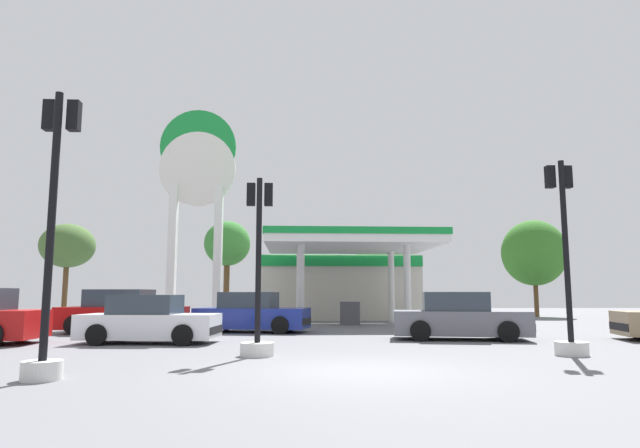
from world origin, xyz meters
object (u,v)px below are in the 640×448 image
Objects in this scene: traffic_signal_1 at (258,299)px; car_1 at (459,318)px; station_pole_sign at (197,187)px; tree_1 at (227,244)px; tree_0 at (68,246)px; car_5 at (123,313)px; tree_3 at (534,253)px; car_4 at (149,321)px; car_0 at (252,314)px; traffic_signal_3 at (49,268)px; tree_2 at (383,257)px; traffic_signal_0 at (567,289)px.

car_1 is at bearing 34.41° from traffic_signal_1.
tree_1 is (0.77, 7.34, -2.33)m from station_pole_sign.
tree_0 is (-19.57, 16.94, 3.75)m from car_1.
car_5 is 0.82× the size of tree_0.
tree_1 is at bearing 178.77° from tree_3.
car_4 is 4.83m from car_5.
tree_1 is at bearing 100.82° from car_0.
traffic_signal_3 is at bearing -135.08° from traffic_signal_1.
car_4 is 5.00m from traffic_signal_1.
tree_3 is (30.09, 0.26, -0.29)m from tree_0.
traffic_signal_1 is 22.47m from tree_1.
tree_1 is at bearing -178.38° from tree_2.
car_0 is 8.01m from car_1.
station_pole_sign is 2.44× the size of car_1.
car_5 is 0.77× the size of tree_1.
car_0 is 0.89× the size of traffic_signal_3.
tree_3 reaches higher than car_4.
traffic_signal_1 is 0.74× the size of tree_0.
traffic_signal_1 reaches higher than car_5.
tree_0 is at bearing -175.97° from tree_1.
station_pole_sign is at bearing 105.78° from traffic_signal_1.
traffic_signal_0 is (11.74, -14.92, -5.42)m from station_pole_sign.
car_5 is 11.60m from traffic_signal_3.
tree_3 reaches higher than traffic_signal_0.
station_pole_sign is 9.33m from car_5.
traffic_signal_0 reaches higher than car_0.
car_5 is 26.50m from tree_3.
tree_0 is 1.06× the size of tree_2.
traffic_signal_1 is 0.84× the size of traffic_signal_3.
station_pole_sign reaches higher than tree_2.
car_0 is 4.89m from car_5.
tree_2 reaches higher than car_1.
car_0 is at bearing 59.08° from car_4.
tree_0 is at bearing -179.50° from tree_3.
tree_1 is at bearing 98.71° from traffic_signal_1.
station_pole_sign reaches higher than traffic_signal_0.
car_5 is at bearing 148.32° from traffic_signal_0.
traffic_signal_1 is (3.48, -3.52, 0.69)m from car_4.
station_pole_sign is 2.15× the size of traffic_signal_3.
traffic_signal_1 is at bearing -84.94° from car_0.
station_pole_sign is 2.31× the size of traffic_signal_0.
car_4 is 0.88× the size of car_5.
station_pole_sign reaches higher than tree_0.
car_4 is at bearing -90.37° from tree_1.
car_4 is at bearing -61.19° from tree_0.
traffic_signal_1 is at bearing -58.09° from tree_0.
traffic_signal_3 is (2.11, -11.35, 1.19)m from car_5.
car_0 is 16.35m from tree_2.
car_0 reaches higher than car_4.
tree_2 is at bearing 88.22° from car_1.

